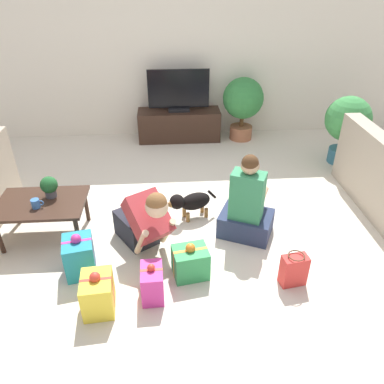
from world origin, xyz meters
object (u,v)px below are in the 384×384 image
(person_sitting, at_px, (247,208))
(gift_bag_a, at_px, (294,270))
(potted_plant_back_right, at_px, (243,102))
(gift_box_d, at_px, (98,293))
(tabletop_plant, at_px, (49,186))
(coffee_table, at_px, (42,206))
(dog, at_px, (190,202))
(gift_box_b, at_px, (79,256))
(person_kneeling, at_px, (144,220))
(potted_plant_corner_right, at_px, (347,122))
(tv, at_px, (179,93))
(tv_console, at_px, (179,125))
(gift_box_c, at_px, (152,283))
(gift_box_a, at_px, (190,262))
(mug, at_px, (36,203))

(person_sitting, distance_m, gift_bag_a, 0.80)
(potted_plant_back_right, height_order, gift_box_d, potted_plant_back_right)
(gift_bag_a, distance_m, tabletop_plant, 2.47)
(coffee_table, height_order, potted_plant_back_right, potted_plant_back_right)
(potted_plant_back_right, relative_size, dog, 1.78)
(gift_box_b, bearing_deg, gift_bag_a, -8.45)
(gift_box_b, bearing_deg, person_kneeling, 27.16)
(potted_plant_corner_right, bearing_deg, gift_bag_a, -121.10)
(gift_box_b, bearing_deg, tv, 71.09)
(coffee_table, bearing_deg, person_sitting, -3.45)
(dog, bearing_deg, coffee_table, -101.48)
(potted_plant_back_right, bearing_deg, coffee_table, -136.07)
(gift_bag_a, relative_size, tabletop_plant, 1.43)
(tabletop_plant, bearing_deg, gift_bag_a, -22.82)
(tv_console, xyz_separation_m, tv, (0.00, 0.00, 0.52))
(potted_plant_corner_right, bearing_deg, gift_box_c, -137.93)
(gift_box_d, bearing_deg, coffee_table, 123.50)
(tabletop_plant, bearing_deg, coffee_table, -130.30)
(person_kneeling, relative_size, tabletop_plant, 3.47)
(potted_plant_back_right, relative_size, gift_box_b, 2.30)
(person_kneeling, distance_m, gift_box_b, 0.67)
(tv_console, xyz_separation_m, gift_box_d, (-0.80, -3.43, -0.07))
(coffee_table, distance_m, dog, 1.52)
(tv, xyz_separation_m, potted_plant_corner_right, (2.24, -0.98, -0.16))
(coffee_table, relative_size, gift_bag_a, 2.71)
(coffee_table, distance_m, potted_plant_corner_right, 3.99)
(gift_bag_a, bearing_deg, tv, 104.77)
(gift_box_d, distance_m, tabletop_plant, 1.31)
(dog, relative_size, gift_box_b, 1.29)
(person_sitting, height_order, tabletop_plant, person_sitting)
(tv, distance_m, gift_box_a, 3.16)
(gift_bag_a, distance_m, mug, 2.48)
(person_kneeling, xyz_separation_m, mug, (-1.04, 0.18, 0.12))
(potted_plant_corner_right, relative_size, tabletop_plant, 4.24)
(potted_plant_corner_right, height_order, person_kneeling, potted_plant_corner_right)
(coffee_table, xyz_separation_m, gift_box_d, (0.67, -1.01, -0.20))
(tv, relative_size, gift_box_c, 2.64)
(person_kneeling, bearing_deg, gift_box_c, -115.66)
(coffee_table, xyz_separation_m, gift_box_b, (0.45, -0.57, -0.18))
(potted_plant_back_right, xyz_separation_m, gift_box_a, (-1.02, -3.05, -0.46))
(person_sitting, height_order, gift_bag_a, person_sitting)
(person_sitting, bearing_deg, tv_console, -52.49)
(coffee_table, relative_size, gift_box_d, 2.23)
(tv_console, height_order, person_kneeling, person_kneeling)
(tv_console, relative_size, gift_box_b, 3.01)
(person_kneeling, bearing_deg, mug, 137.55)
(tv_console, relative_size, mug, 10.63)
(tv_console, bearing_deg, tv, 0.00)
(coffee_table, xyz_separation_m, gift_bag_a, (2.33, -0.85, -0.21))
(potted_plant_corner_right, bearing_deg, tabletop_plant, -159.71)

